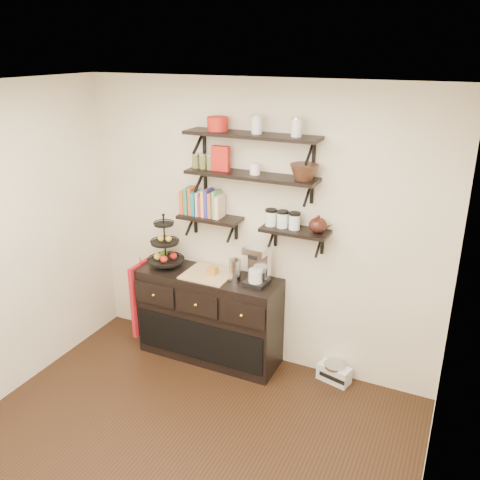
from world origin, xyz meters
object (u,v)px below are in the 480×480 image
Objects in this scene: coffee_maker at (258,266)px; radio at (334,373)px; fruit_stand at (166,249)px; sideboard at (209,316)px.

radio is (0.75, 0.10, -0.99)m from coffee_maker.
coffee_maker is at bearing 1.28° from fruit_stand.
radio is at bearing 4.03° from fruit_stand.
radio is at bearing 5.72° from sideboard.
fruit_stand reaches higher than radio.
fruit_stand is at bearing 179.53° from sideboard.
coffee_maker is (0.50, 0.03, 0.63)m from sideboard.
sideboard is 3.74× the size of coffee_maker.
coffee_maker is at bearing 2.93° from sideboard.
sideboard is at bearing -172.03° from coffee_maker.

